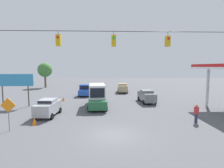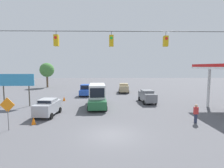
{
  "view_description": "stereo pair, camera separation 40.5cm",
  "coord_description": "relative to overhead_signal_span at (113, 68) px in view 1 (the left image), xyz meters",
  "views": [
    {
      "loc": [
        0.63,
        13.41,
        5.41
      ],
      "look_at": [
        -0.26,
        -9.43,
        3.13
      ],
      "focal_mm": 28.0,
      "sensor_mm": 36.0,
      "label": 1
    },
    {
      "loc": [
        0.23,
        13.42,
        5.41
      ],
      "look_at": [
        -0.26,
        -9.43,
        3.13
      ],
      "focal_mm": 28.0,
      "sensor_mm": 36.0,
      "label": 2
    }
  ],
  "objects": [
    {
      "name": "tree_horizon_left",
      "position": [
        16.2,
        -32.91,
        -0.8
      ],
      "size": [
        3.67,
        3.67,
        6.4
      ],
      "color": "brown",
      "rests_on": "ground_plane"
    },
    {
      "name": "traffic_cone_third",
      "position": [
        7.34,
        -7.71,
        -4.97
      ],
      "size": [
        0.41,
        0.41,
        0.71
      ],
      "primitive_type": "cone",
      "color": "orange",
      "rests_on": "ground_plane"
    },
    {
      "name": "sedan_silver_parked_shoulder",
      "position": [
        6.91,
        -6.11,
        -4.35
      ],
      "size": [
        2.2,
        4.12,
        1.87
      ],
      "color": "#A8AAB2",
      "rests_on": "ground_plane"
    },
    {
      "name": "pedestrian",
      "position": [
        -8.21,
        -3.23,
        -4.39
      ],
      "size": [
        0.4,
        0.28,
        1.82
      ],
      "color": "#2D334C",
      "rests_on": "ground_plane"
    },
    {
      "name": "work_zone_sign",
      "position": [
        8.72,
        -1.64,
        -3.33
      ],
      "size": [
        1.27,
        0.06,
        2.84
      ],
      "color": "slate",
      "rests_on": "ground_plane"
    },
    {
      "name": "roadside_billboard",
      "position": [
        12.77,
        -10.89,
        -1.99
      ],
      "size": [
        4.91,
        0.16,
        4.43
      ],
      "color": "#4C473D",
      "rests_on": "ground_plane"
    },
    {
      "name": "traffic_cone_farthest",
      "position": [
        7.24,
        -14.49,
        -4.97
      ],
      "size": [
        0.41,
        0.41,
        0.71
      ],
      "primitive_type": "cone",
      "color": "orange",
      "rests_on": "ground_plane"
    },
    {
      "name": "overhead_signal_span",
      "position": [
        0.0,
        0.0,
        0.0
      ],
      "size": [
        18.82,
        0.38,
        8.87
      ],
      "color": "#939399",
      "rests_on": "ground_plane"
    },
    {
      "name": "sedan_tan_oncoming_deep",
      "position": [
        -3.05,
        -23.39,
        -4.32
      ],
      "size": [
        2.33,
        4.35,
        1.91
      ],
      "color": "tan",
      "rests_on": "ground_plane"
    },
    {
      "name": "traffic_cone_second",
      "position": [
        7.5,
        -5.53,
        -4.97
      ],
      "size": [
        0.41,
        0.41,
        0.71
      ],
      "primitive_type": "cone",
      "color": "orange",
      "rests_on": "ground_plane"
    },
    {
      "name": "ground_plane",
      "position": [
        -0.02,
        -0.43,
        -5.32
      ],
      "size": [
        140.0,
        140.0,
        0.0
      ],
      "primitive_type": "plane",
      "color": "#56565B"
    },
    {
      "name": "pickup_truck_blue_withflow_far",
      "position": [
        4.33,
        -19.82,
        -4.34
      ],
      "size": [
        2.31,
        5.32,
        2.12
      ],
      "color": "#234CB2",
      "rests_on": "ground_plane"
    },
    {
      "name": "sedan_grey_oncoming_far",
      "position": [
        -5.67,
        -13.0,
        -4.34
      ],
      "size": [
        2.13,
        4.64,
        1.88
      ],
      "color": "slate",
      "rests_on": "ground_plane"
    },
    {
      "name": "traffic_cone_nearest",
      "position": [
        7.24,
        -3.11,
        -4.97
      ],
      "size": [
        0.41,
        0.41,
        0.71
      ],
      "primitive_type": "cone",
      "color": "orange",
      "rests_on": "ground_plane"
    },
    {
      "name": "traffic_cone_fifth",
      "position": [
        7.36,
        -12.56,
        -4.97
      ],
      "size": [
        0.41,
        0.41,
        0.71
      ],
      "primitive_type": "cone",
      "color": "orange",
      "rests_on": "ground_plane"
    },
    {
      "name": "traffic_cone_fourth",
      "position": [
        7.45,
        -10.25,
        -4.97
      ],
      "size": [
        0.41,
        0.41,
        0.71
      ],
      "primitive_type": "cone",
      "color": "orange",
      "rests_on": "ground_plane"
    },
    {
      "name": "box_truck_green_withflow_mid",
      "position": [
        1.7,
        -10.32,
        -3.83
      ],
      "size": [
        2.76,
        6.81,
        3.04
      ],
      "color": "#236038",
      "rests_on": "ground_plane"
    }
  ]
}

